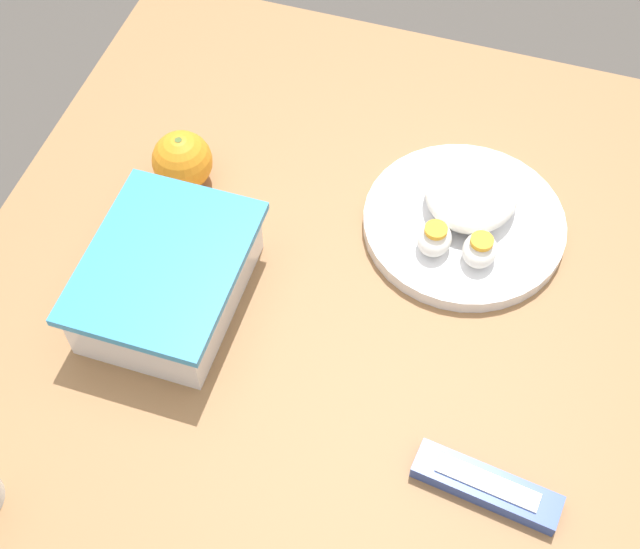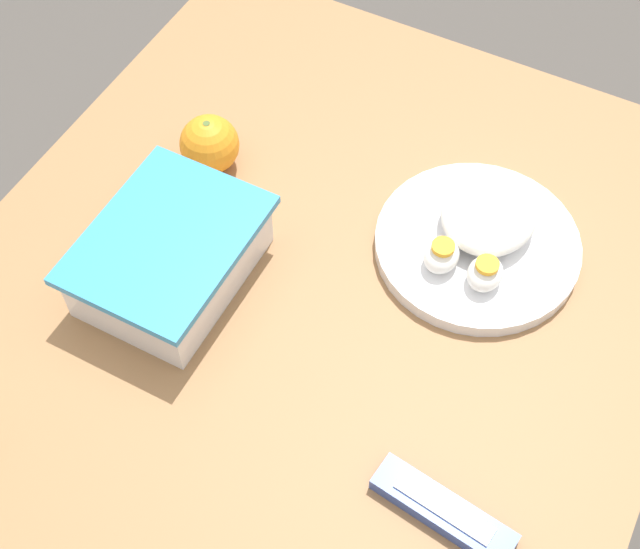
% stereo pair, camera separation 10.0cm
% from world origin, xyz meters
% --- Properties ---
extents(ground_plane, '(10.00, 10.00, 0.00)m').
position_xyz_m(ground_plane, '(0.00, 0.00, 0.00)').
color(ground_plane, '#4C4742').
extents(table, '(0.98, 0.81, 0.73)m').
position_xyz_m(table, '(0.00, 0.00, 0.62)').
color(table, '#996B42').
rests_on(table, ground_plane).
extents(food_container, '(0.22, 0.17, 0.08)m').
position_xyz_m(food_container, '(-0.04, 0.15, 0.77)').
color(food_container, white).
rests_on(food_container, table).
extents(orange_fruit, '(0.07, 0.07, 0.07)m').
position_xyz_m(orange_fruit, '(0.13, 0.21, 0.77)').
color(orange_fruit, orange).
rests_on(orange_fruit, table).
extents(rice_plate, '(0.24, 0.24, 0.06)m').
position_xyz_m(rice_plate, '(0.17, -0.14, 0.76)').
color(rice_plate, white).
rests_on(rice_plate, table).
extents(candy_bar, '(0.06, 0.15, 0.02)m').
position_xyz_m(candy_bar, '(-0.15, -0.23, 0.74)').
color(candy_bar, '#334C9E').
rests_on(candy_bar, table).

